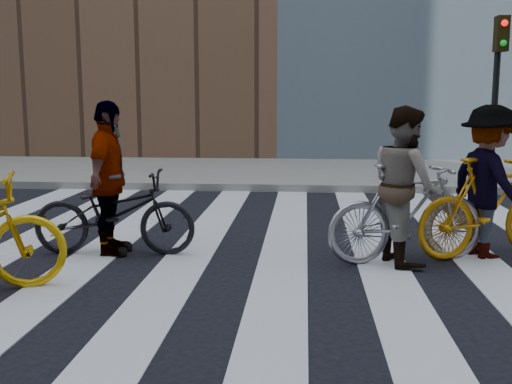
# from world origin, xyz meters

# --- Properties ---
(ground) EXTENTS (100.00, 100.00, 0.00)m
(ground) POSITION_xyz_m (0.00, 0.00, 0.00)
(ground) COLOR black
(ground) RESTS_ON ground
(sidewalk_far) EXTENTS (100.00, 5.00, 0.15)m
(sidewalk_far) POSITION_xyz_m (0.00, 7.50, 0.07)
(sidewalk_far) COLOR gray
(sidewalk_far) RESTS_ON ground
(zebra_crosswalk) EXTENTS (8.25, 10.00, 0.01)m
(zebra_crosswalk) POSITION_xyz_m (0.00, 0.00, 0.01)
(zebra_crosswalk) COLOR silver
(zebra_crosswalk) RESTS_ON ground
(traffic_signal) EXTENTS (0.22, 0.42, 3.33)m
(traffic_signal) POSITION_xyz_m (4.40, 5.32, 2.28)
(traffic_signal) COLOR black
(traffic_signal) RESTS_ON ground
(bike_silver_mid) EXTENTS (1.94, 1.04, 1.12)m
(bike_silver_mid) POSITION_xyz_m (1.93, 0.11, 0.56)
(bike_silver_mid) COLOR #999AA2
(bike_silver_mid) RESTS_ON ground
(bike_yellow_right) EXTENTS (2.00, 1.26, 1.17)m
(bike_yellow_right) POSITION_xyz_m (2.93, 0.43, 0.58)
(bike_yellow_right) COLOR orange
(bike_yellow_right) RESTS_ON ground
(bike_dark_rear) EXTENTS (1.93, 0.76, 1.00)m
(bike_dark_rear) POSITION_xyz_m (-1.44, 0.18, 0.50)
(bike_dark_rear) COLOR black
(bike_dark_rear) RESTS_ON ground
(rider_mid) EXTENTS (0.88, 1.00, 1.75)m
(rider_mid) POSITION_xyz_m (1.88, 0.11, 0.87)
(rider_mid) COLOR slate
(rider_mid) RESTS_ON ground
(rider_right) EXTENTS (1.04, 1.30, 1.75)m
(rider_right) POSITION_xyz_m (2.88, 0.43, 0.88)
(rider_right) COLOR slate
(rider_right) RESTS_ON ground
(rider_rear) EXTENTS (0.49, 1.08, 1.80)m
(rider_rear) POSITION_xyz_m (-1.49, 0.18, 0.90)
(rider_rear) COLOR slate
(rider_rear) RESTS_ON ground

